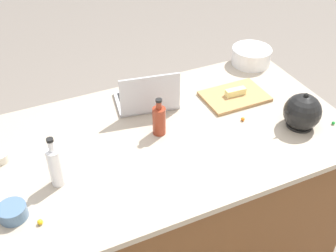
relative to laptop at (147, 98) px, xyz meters
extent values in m
plane|color=slate|center=(0.00, 0.26, -0.95)|extent=(12.00, 12.00, 0.00)
cube|color=brown|center=(0.00, 0.26, -0.51)|extent=(1.68, 0.93, 0.87)
cube|color=tan|center=(0.00, 0.26, -0.06)|extent=(1.74, 0.99, 0.03)
cube|color=#B7B7BC|center=(-0.01, -0.04, -0.04)|extent=(0.34, 0.27, 0.02)
cube|color=black|center=(-0.01, -0.05, -0.03)|extent=(0.30, 0.20, 0.00)
cube|color=#B7B7BC|center=(0.01, 0.08, 0.07)|extent=(0.30, 0.06, 0.20)
cube|color=silver|center=(0.01, 0.07, 0.07)|extent=(0.27, 0.05, 0.18)
cylinder|color=white|center=(-0.73, -0.15, 0.00)|extent=(0.23, 0.23, 0.10)
cylinder|color=black|center=(-0.73, -0.15, 0.01)|extent=(0.19, 0.19, 0.08)
torus|color=white|center=(-0.73, -0.15, 0.05)|extent=(0.24, 0.24, 0.01)
cylinder|color=maroon|center=(0.04, 0.23, 0.02)|extent=(0.06, 0.06, 0.14)
cylinder|color=maroon|center=(0.04, 0.23, 0.11)|extent=(0.03, 0.03, 0.04)
cylinder|color=black|center=(0.04, 0.23, 0.14)|extent=(0.03, 0.03, 0.01)
cylinder|color=white|center=(0.55, 0.36, 0.04)|extent=(0.06, 0.06, 0.17)
cylinder|color=white|center=(0.55, 0.36, 0.15)|extent=(0.02, 0.02, 0.05)
cylinder|color=black|center=(0.55, 0.36, 0.18)|extent=(0.03, 0.03, 0.01)
cylinder|color=black|center=(-0.61, 0.47, -0.04)|extent=(0.13, 0.13, 0.01)
sphere|color=black|center=(-0.61, 0.47, 0.03)|extent=(0.18, 0.18, 0.18)
cone|color=black|center=(-0.52, 0.47, 0.05)|extent=(0.08, 0.03, 0.07)
sphere|color=black|center=(-0.61, 0.47, 0.13)|extent=(0.02, 0.02, 0.02)
cube|color=#AD7F4C|center=(-0.45, 0.13, -0.04)|extent=(0.33, 0.23, 0.02)
cube|color=#F4E58C|center=(-0.45, 0.13, -0.01)|extent=(0.11, 0.04, 0.04)
cylinder|color=beige|center=(0.75, 0.12, -0.03)|extent=(0.08, 0.08, 0.04)
cylinder|color=slate|center=(0.74, 0.47, -0.02)|extent=(0.11, 0.11, 0.05)
sphere|color=green|center=(-0.76, 0.53, -0.04)|extent=(0.02, 0.02, 0.02)
sphere|color=yellow|center=(0.66, 0.55, -0.04)|extent=(0.02, 0.02, 0.02)
sphere|color=blue|center=(-0.73, 0.43, -0.04)|extent=(0.02, 0.02, 0.02)
sphere|color=orange|center=(-0.38, 0.32, -0.04)|extent=(0.02, 0.02, 0.02)
camera|label=1|loc=(0.65, 1.67, 1.20)|focal=44.84mm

